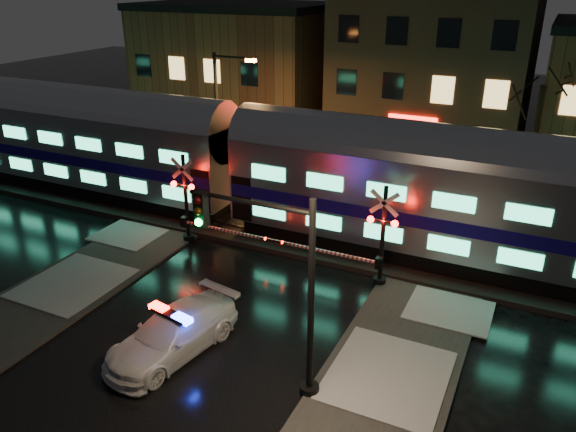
{
  "coord_description": "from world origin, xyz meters",
  "views": [
    {
      "loc": [
        9.71,
        -16.88,
        11.54
      ],
      "look_at": [
        0.44,
        2.5,
        2.2
      ],
      "focal_mm": 35.0,
      "sensor_mm": 36.0,
      "label": 1
    }
  ],
  "objects_px": {
    "police_car": "(172,334)",
    "traffic_light": "(279,291)",
    "crossing_signal_right": "(373,245)",
    "crossing_signal_left": "(192,209)",
    "streetlight": "(221,114)"
  },
  "relations": [
    {
      "from": "police_car",
      "to": "crossing_signal_left",
      "type": "relative_size",
      "value": 0.88
    },
    {
      "from": "police_car",
      "to": "crossing_signal_right",
      "type": "distance_m",
      "value": 8.43
    },
    {
      "from": "crossing_signal_right",
      "to": "crossing_signal_left",
      "type": "height_order",
      "value": "crossing_signal_right"
    },
    {
      "from": "police_car",
      "to": "crossing_signal_left",
      "type": "bearing_deg",
      "value": 130.29
    },
    {
      "from": "crossing_signal_right",
      "to": "traffic_light",
      "type": "xyz_separation_m",
      "value": [
        -0.61,
        -7.02,
        1.58
      ]
    },
    {
      "from": "police_car",
      "to": "traffic_light",
      "type": "bearing_deg",
      "value": 11.42
    },
    {
      "from": "police_car",
      "to": "traffic_light",
      "type": "xyz_separation_m",
      "value": [
        3.87,
        0.05,
        2.61
      ]
    },
    {
      "from": "crossing_signal_left",
      "to": "traffic_light",
      "type": "bearing_deg",
      "value": -41.7
    },
    {
      "from": "traffic_light",
      "to": "streetlight",
      "type": "xyz_separation_m",
      "value": [
        -10.33,
        13.72,
        1.1
      ]
    },
    {
      "from": "police_car",
      "to": "streetlight",
      "type": "relative_size",
      "value": 0.68
    },
    {
      "from": "crossing_signal_left",
      "to": "traffic_light",
      "type": "distance_m",
      "value": 10.68
    },
    {
      "from": "police_car",
      "to": "traffic_light",
      "type": "relative_size",
      "value": 0.83
    },
    {
      "from": "crossing_signal_left",
      "to": "police_car",
      "type": "bearing_deg",
      "value": -60.4
    },
    {
      "from": "crossing_signal_left",
      "to": "streetlight",
      "type": "bearing_deg",
      "value": 110.07
    },
    {
      "from": "crossing_signal_right",
      "to": "crossing_signal_left",
      "type": "distance_m",
      "value": 8.49
    }
  ]
}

